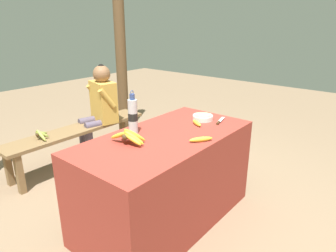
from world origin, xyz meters
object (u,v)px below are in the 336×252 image
(serving_bowl, at_px, (203,117))
(knife, at_px, (219,121))
(banana_bunch_ripe, at_px, (129,136))
(loose_banana_front, at_px, (201,139))
(loose_banana_side, at_px, (197,123))
(wooden_bench, at_px, (79,133))
(water_bottle, at_px, (133,116))
(banana_bunch_green, at_px, (40,134))
(seated_vendor, at_px, (100,104))
(support_post_far, at_px, (120,41))

(serving_bowl, relative_size, knife, 0.87)
(banana_bunch_ripe, xyz_separation_m, loose_banana_front, (0.35, -0.37, -0.04))
(loose_banana_side, distance_m, wooden_bench, 1.54)
(water_bottle, distance_m, loose_banana_side, 0.55)
(serving_bowl, bearing_deg, loose_banana_front, -148.17)
(banana_bunch_green, bearing_deg, wooden_bench, -0.11)
(seated_vendor, relative_size, support_post_far, 0.43)
(banana_bunch_ripe, distance_m, wooden_bench, 1.49)
(seated_vendor, distance_m, support_post_far, 1.09)
(loose_banana_side, distance_m, support_post_far, 2.16)
(serving_bowl, bearing_deg, support_post_far, 68.21)
(loose_banana_side, distance_m, seated_vendor, 1.47)
(knife, bearing_deg, water_bottle, 134.88)
(serving_bowl, xyz_separation_m, knife, (0.03, -0.15, -0.02))
(wooden_bench, bearing_deg, serving_bowl, -77.67)
(seated_vendor, xyz_separation_m, support_post_far, (0.75, 0.43, 0.66))
(serving_bowl, distance_m, wooden_bench, 1.53)
(loose_banana_front, bearing_deg, serving_bowl, 31.83)
(loose_banana_front, xyz_separation_m, wooden_bench, (0.11, 1.71, -0.40))
(banana_bunch_green, xyz_separation_m, support_post_far, (1.50, 0.41, 0.81))
(wooden_bench, bearing_deg, loose_banana_side, -83.62)
(loose_banana_front, relative_size, loose_banana_side, 1.18)
(loose_banana_side, bearing_deg, banana_bunch_green, 112.33)
(banana_bunch_ripe, distance_m, support_post_far, 2.37)
(serving_bowl, relative_size, seated_vendor, 0.16)
(banana_bunch_green, height_order, support_post_far, support_post_far)
(loose_banana_side, relative_size, seated_vendor, 0.13)
(loose_banana_side, xyz_separation_m, knife, (0.18, -0.11, -0.01))
(serving_bowl, height_order, seated_vendor, seated_vendor)
(loose_banana_front, bearing_deg, banana_bunch_ripe, 133.75)
(water_bottle, bearing_deg, wooden_bench, 76.00)
(banana_bunch_green, distance_m, support_post_far, 1.75)
(knife, distance_m, banana_bunch_green, 1.80)
(seated_vendor, bearing_deg, loose_banana_front, 89.49)
(banana_bunch_ripe, distance_m, loose_banana_side, 0.65)
(serving_bowl, distance_m, knife, 0.15)
(loose_banana_front, distance_m, support_post_far, 2.48)
(banana_bunch_ripe, bearing_deg, wooden_bench, 70.70)
(wooden_bench, bearing_deg, banana_bunch_ripe, -109.30)
(knife, height_order, banana_bunch_green, knife)
(wooden_bench, height_order, banana_bunch_green, banana_bunch_green)
(water_bottle, height_order, knife, water_bottle)
(loose_banana_front, height_order, wooden_bench, loose_banana_front)
(serving_bowl, height_order, loose_banana_side, serving_bowl)
(knife, distance_m, wooden_bench, 1.68)
(loose_banana_front, relative_size, support_post_far, 0.06)
(serving_bowl, distance_m, banana_bunch_green, 1.66)
(seated_vendor, bearing_deg, water_bottle, 76.42)
(loose_banana_side, distance_m, banana_bunch_green, 1.63)
(support_post_far, bearing_deg, serving_bowl, -111.79)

